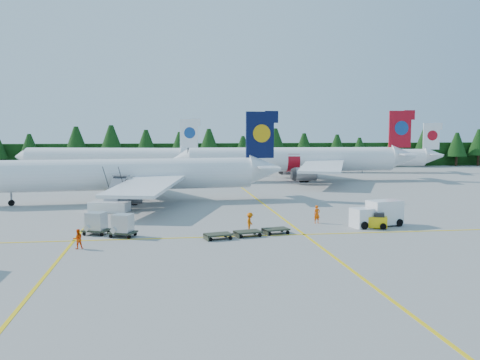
{
  "coord_description": "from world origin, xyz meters",
  "views": [
    {
      "loc": [
        -6.27,
        -51.93,
        9.35
      ],
      "look_at": [
        2.4,
        9.71,
        3.5
      ],
      "focal_mm": 40.0,
      "sensor_mm": 36.0,
      "label": 1
    }
  ],
  "objects": [
    {
      "name": "taxi_stripe_a",
      "position": [
        -14.0,
        20.0,
        0.01
      ],
      "size": [
        0.25,
        120.0,
        0.01
      ],
      "primitive_type": "cube",
      "color": "yellow",
      "rests_on": "ground"
    },
    {
      "name": "crew_b",
      "position": [
        -13.16,
        -9.13,
        0.79
      ],
      "size": [
        0.93,
        0.83,
        1.58
      ],
      "primitive_type": "imported",
      "rotation": [
        0.0,
        0.0,
        3.51
      ],
      "color": "#FF4705",
      "rests_on": "ground"
    },
    {
      "name": "airliner_far_right",
      "position": [
        33.68,
        61.62,
        3.39
      ],
      "size": [
        36.83,
        10.1,
        10.81
      ],
      "rotation": [
        0.0,
        0.0,
        -0.19
      ],
      "color": "white",
      "rests_on": "ground"
    },
    {
      "name": "airliner_far_left",
      "position": [
        -20.27,
        65.02,
        3.64
      ],
      "size": [
        39.42,
        11.82,
        11.61
      ],
      "rotation": [
        0.0,
        0.0,
        -0.22
      ],
      "color": "white",
      "rests_on": "ground"
    },
    {
      "name": "uld_pair",
      "position": [
        -11.23,
        -4.08,
        1.13
      ],
      "size": [
        5.05,
        3.73,
        1.68
      ],
      "rotation": [
        0.0,
        0.0,
        -0.35
      ],
      "color": "#323728",
      "rests_on": "ground"
    },
    {
      "name": "taxi_stripe_b",
      "position": [
        6.0,
        20.0,
        0.01
      ],
      "size": [
        0.25,
        120.0,
        0.01
      ],
      "primitive_type": "cube",
      "color": "yellow",
      "rests_on": "ground"
    },
    {
      "name": "crew_c",
      "position": [
        1.33,
        -4.38,
        0.92
      ],
      "size": [
        0.77,
        0.9,
        1.85
      ],
      "primitive_type": "imported",
      "rotation": [
        0.0,
        0.0,
        1.18
      ],
      "color": "#EA6004",
      "rests_on": "ground"
    },
    {
      "name": "airliner_navy",
      "position": [
        -12.84,
        17.75,
        3.55
      ],
      "size": [
        40.6,
        33.31,
        11.8
      ],
      "rotation": [
        0.0,
        0.0,
        0.07
      ],
      "color": "white",
      "rests_on": "ground"
    },
    {
      "name": "service_truck",
      "position": [
        14.03,
        -2.94,
        1.23
      ],
      "size": [
        5.45,
        3.12,
        2.48
      ],
      "rotation": [
        0.0,
        0.0,
        0.26
      ],
      "color": "silver",
      "rests_on": "ground"
    },
    {
      "name": "ground",
      "position": [
        0.0,
        0.0,
        0.0
      ],
      "size": [
        320.0,
        320.0,
        0.0
      ],
      "primitive_type": "plane",
      "color": "#9C9C97",
      "rests_on": "ground"
    },
    {
      "name": "airstairs",
      "position": [
        -12.58,
        10.59,
        0.86
      ],
      "size": [
        4.81,
        6.53,
        3.94
      ],
      "rotation": [
        0.0,
        0.0,
        -0.26
      ],
      "color": "white",
      "rests_on": "ground"
    },
    {
      "name": "dolly_train",
      "position": [
        0.86,
        -6.11,
        0.42
      ],
      "size": [
        7.94,
        3.61,
        0.13
      ],
      "rotation": [
        0.0,
        0.0,
        0.24
      ],
      "color": "#323728",
      "rests_on": "ground"
    },
    {
      "name": "baggage_tug",
      "position": [
        13.42,
        -3.73,
        0.69
      ],
      "size": [
        2.95,
        2.24,
        1.41
      ],
      "rotation": [
        0.0,
        0.0,
        -0.36
      ],
      "color": "yellow",
      "rests_on": "ground"
    },
    {
      "name": "airliner_red",
      "position": [
        16.03,
        43.56,
        3.87
      ],
      "size": [
        44.33,
        36.44,
        12.88
      ],
      "rotation": [
        0.0,
        0.0,
        -0.04
      ],
      "color": "white",
      "rests_on": "ground"
    },
    {
      "name": "treeline_hedge",
      "position": [
        0.0,
        82.0,
        3.0
      ],
      "size": [
        220.0,
        4.0,
        6.0
      ],
      "primitive_type": "cube",
      "color": "black",
      "rests_on": "ground"
    },
    {
      "name": "crew_a",
      "position": [
        8.77,
        -0.5,
        0.91
      ],
      "size": [
        0.73,
        0.55,
        1.82
      ],
      "primitive_type": "imported",
      "rotation": [
        0.0,
        0.0,
        0.18
      ],
      "color": "#F25105",
      "rests_on": "ground"
    },
    {
      "name": "taxi_stripe_cross",
      "position": [
        0.0,
        -6.0,
        0.01
      ],
      "size": [
        80.0,
        0.25,
        0.01
      ],
      "primitive_type": "cube",
      "color": "yellow",
      "rests_on": "ground"
    }
  ]
}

